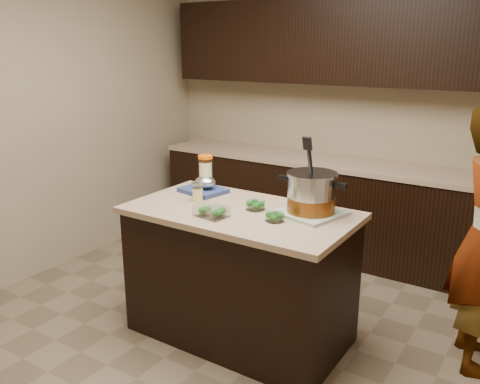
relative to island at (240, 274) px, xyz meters
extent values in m
plane|color=brown|center=(0.00, 0.00, -0.45)|extent=(4.00, 4.00, 0.00)
cube|color=tan|center=(0.00, 2.00, 0.90)|extent=(4.00, 0.04, 2.70)
cube|color=tan|center=(-2.00, 0.00, 0.90)|extent=(0.04, 4.00, 2.70)
cube|color=black|center=(0.00, 1.70, -0.02)|extent=(3.60, 0.60, 0.86)
cube|color=tan|center=(0.00, 1.70, 0.43)|extent=(3.60, 0.63, 0.04)
cube|color=black|center=(0.00, 1.82, 1.50)|extent=(3.60, 0.35, 0.75)
cube|color=black|center=(0.00, 0.00, -0.02)|extent=(1.40, 0.75, 0.86)
cube|color=tan|center=(0.00, 0.00, 0.43)|extent=(1.46, 0.81, 0.04)
cube|color=#547D55|center=(0.42, 0.17, 0.46)|extent=(0.44, 0.44, 0.02)
cylinder|color=#B7B7BC|center=(0.42, 0.17, 0.58)|extent=(0.32, 0.32, 0.23)
cylinder|color=brown|center=(0.42, 0.17, 0.51)|extent=(0.32, 0.32, 0.09)
cylinder|color=#B7B7BC|center=(0.42, 0.17, 0.71)|extent=(0.34, 0.34, 0.02)
cube|color=black|center=(0.23, 0.16, 0.66)|extent=(0.08, 0.04, 0.03)
cube|color=black|center=(0.60, 0.19, 0.66)|extent=(0.08, 0.04, 0.03)
cylinder|color=black|center=(0.42, 0.14, 0.77)|extent=(0.04, 0.13, 0.29)
cylinder|color=#E8DE8D|center=(-0.45, 0.24, 0.55)|extent=(0.12, 0.12, 0.21)
cylinder|color=white|center=(-0.45, 0.24, 0.57)|extent=(0.13, 0.13, 0.24)
cylinder|color=#ED5904|center=(-0.45, 0.24, 0.69)|extent=(0.13, 0.13, 0.02)
cylinder|color=#E8DE8D|center=(-0.35, 0.01, 0.49)|extent=(0.09, 0.09, 0.09)
cylinder|color=white|center=(-0.35, 0.01, 0.50)|extent=(0.10, 0.10, 0.11)
cylinder|color=silver|center=(-0.35, 0.01, 0.57)|extent=(0.10, 0.10, 0.02)
cylinder|color=silver|center=(0.08, 0.06, 0.48)|extent=(0.16, 0.16, 0.06)
cylinder|color=silver|center=(0.29, -0.06, 0.47)|extent=(0.12, 0.12, 0.05)
cube|color=silver|center=(-0.08, -0.20, 0.48)|extent=(0.21, 0.16, 0.07)
cube|color=navy|center=(-0.44, 0.19, 0.46)|extent=(0.34, 0.29, 0.03)
ellipsoid|color=silver|center=(-0.42, 0.19, 0.52)|extent=(0.16, 0.13, 0.08)
camera|label=1|loc=(1.69, -2.59, 1.47)|focal=38.00mm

